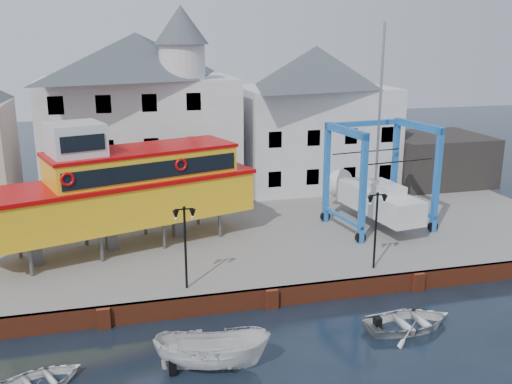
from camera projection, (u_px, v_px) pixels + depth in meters
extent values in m
plane|color=black|center=(271.00, 308.00, 28.15)|extent=(140.00, 140.00, 0.00)
cube|color=slate|center=(227.00, 228.00, 38.29)|extent=(44.00, 22.00, 1.00)
cube|color=maroon|center=(271.00, 297.00, 28.13)|extent=(44.00, 0.25, 1.00)
cube|color=maroon|center=(104.00, 318.00, 26.06)|extent=(0.60, 0.36, 1.00)
cube|color=maroon|center=(272.00, 299.00, 27.97)|extent=(0.60, 0.36, 1.00)
cube|color=maroon|center=(418.00, 282.00, 29.88)|extent=(0.60, 0.36, 1.00)
cube|color=silver|center=(141.00, 139.00, 42.78)|extent=(14.00, 8.00, 9.00)
pyramid|color=#3D454B|center=(136.00, 55.00, 41.15)|extent=(14.00, 8.00, 3.20)
cube|color=black|center=(64.00, 194.00, 38.54)|extent=(1.00, 0.08, 1.20)
cube|color=black|center=(110.00, 192.00, 39.25)|extent=(1.00, 0.08, 1.20)
cube|color=black|center=(154.00, 189.00, 39.97)|extent=(1.00, 0.08, 1.20)
cube|color=black|center=(196.00, 186.00, 40.68)|extent=(1.00, 0.08, 1.20)
cube|color=black|center=(60.00, 151.00, 37.74)|extent=(1.00, 0.08, 1.20)
cube|color=black|center=(107.00, 149.00, 38.45)|extent=(1.00, 0.08, 1.20)
cube|color=black|center=(152.00, 147.00, 39.17)|extent=(1.00, 0.08, 1.20)
cube|color=black|center=(195.00, 145.00, 39.88)|extent=(1.00, 0.08, 1.20)
cube|color=black|center=(56.00, 105.00, 36.94)|extent=(1.00, 0.08, 1.20)
cube|color=black|center=(103.00, 104.00, 37.66)|extent=(1.00, 0.08, 1.20)
cube|color=black|center=(149.00, 103.00, 38.37)|extent=(1.00, 0.08, 1.20)
cube|color=black|center=(194.00, 102.00, 39.09)|extent=(1.00, 0.08, 1.20)
cylinder|color=silver|center=(182.00, 62.00, 39.73)|extent=(3.20, 3.20, 2.40)
cone|color=#3D454B|center=(181.00, 25.00, 39.07)|extent=(3.80, 3.80, 2.60)
cube|color=silver|center=(314.00, 136.00, 46.72)|extent=(12.00, 8.00, 8.00)
pyramid|color=#3D454B|center=(316.00, 66.00, 45.23)|extent=(12.00, 8.00, 3.20)
cube|color=black|center=(275.00, 179.00, 42.58)|extent=(1.00, 0.08, 1.20)
cube|color=black|center=(313.00, 177.00, 43.30)|extent=(1.00, 0.08, 1.20)
cube|color=black|center=(349.00, 175.00, 44.01)|extent=(1.00, 0.08, 1.20)
cube|color=black|center=(385.00, 172.00, 44.73)|extent=(1.00, 0.08, 1.20)
cube|color=black|center=(275.00, 140.00, 41.78)|extent=(1.00, 0.08, 1.20)
cube|color=black|center=(314.00, 138.00, 42.50)|extent=(1.00, 0.08, 1.20)
cube|color=black|center=(351.00, 136.00, 43.21)|extent=(1.00, 0.08, 1.20)
cube|color=black|center=(387.00, 135.00, 43.93)|extent=(1.00, 0.08, 1.20)
cube|color=black|center=(434.00, 159.00, 47.76)|extent=(8.00, 7.00, 4.00)
cylinder|color=black|center=(186.00, 250.00, 27.52)|extent=(0.12, 0.12, 4.00)
cube|color=black|center=(184.00, 209.00, 26.97)|extent=(0.90, 0.06, 0.06)
sphere|color=black|center=(184.00, 208.00, 26.96)|extent=(0.16, 0.16, 0.16)
cone|color=black|center=(176.00, 215.00, 26.95)|extent=(0.32, 0.32, 0.45)
sphere|color=silver|center=(176.00, 219.00, 27.00)|extent=(0.18, 0.18, 0.18)
cone|color=black|center=(193.00, 214.00, 27.14)|extent=(0.32, 0.32, 0.45)
sphere|color=silver|center=(193.00, 217.00, 27.19)|extent=(0.18, 0.18, 0.18)
cylinder|color=black|center=(375.00, 233.00, 29.91)|extent=(0.12, 0.12, 4.00)
cube|color=black|center=(378.00, 195.00, 29.36)|extent=(0.90, 0.06, 0.06)
sphere|color=black|center=(378.00, 194.00, 29.34)|extent=(0.16, 0.16, 0.16)
cone|color=black|center=(370.00, 201.00, 29.34)|extent=(0.32, 0.32, 0.45)
sphere|color=silver|center=(370.00, 204.00, 29.38)|extent=(0.18, 0.18, 0.18)
cone|color=black|center=(384.00, 199.00, 29.53)|extent=(0.32, 0.32, 0.45)
sphere|color=silver|center=(384.00, 203.00, 29.58)|extent=(0.18, 0.18, 0.18)
cylinder|color=#59595E|center=(31.00, 262.00, 29.21)|extent=(0.25, 0.25, 1.58)
cylinder|color=#59595E|center=(20.00, 244.00, 31.61)|extent=(0.25, 0.25, 1.58)
cylinder|color=#59595E|center=(102.00, 248.00, 31.11)|extent=(0.25, 0.25, 1.58)
cylinder|color=#59595E|center=(86.00, 233.00, 33.51)|extent=(0.25, 0.25, 1.58)
cylinder|color=#59595E|center=(164.00, 236.00, 33.01)|extent=(0.25, 0.25, 1.58)
cylinder|color=#59595E|center=(145.00, 222.00, 35.41)|extent=(0.25, 0.25, 1.58)
cylinder|color=#59595E|center=(220.00, 225.00, 34.91)|extent=(0.25, 0.25, 1.58)
cylinder|color=#59595E|center=(198.00, 212.00, 37.32)|extent=(0.25, 0.25, 1.58)
cube|color=#59595E|center=(35.00, 251.00, 30.68)|extent=(0.76, 0.70, 1.58)
cube|color=#59595E|center=(111.00, 237.00, 32.86)|extent=(0.76, 0.70, 1.58)
cube|color=#59595E|center=(178.00, 224.00, 35.03)|extent=(0.76, 0.70, 1.58)
cube|color=#FDBB0A|center=(127.00, 201.00, 32.88)|extent=(15.26, 8.37, 2.32)
cube|color=#B20506|center=(126.00, 180.00, 32.54)|extent=(15.61, 8.63, 0.23)
cube|color=#FDBB0A|center=(142.00, 165.00, 32.89)|extent=(11.12, 6.66, 1.68)
cube|color=black|center=(155.00, 171.00, 31.40)|extent=(9.63, 3.19, 0.95)
cube|color=black|center=(131.00, 159.00, 34.36)|extent=(9.63, 3.19, 0.95)
cube|color=#B20506|center=(142.00, 149.00, 32.64)|extent=(11.35, 6.83, 0.19)
cube|color=silver|center=(75.00, 141.00, 30.51)|extent=(3.45, 3.45, 1.92)
cube|color=black|center=(83.00, 143.00, 29.35)|extent=(2.21, 0.77, 0.84)
torus|color=#B20506|center=(67.00, 179.00, 28.87)|extent=(0.75, 0.37, 0.74)
torus|color=#B20506|center=(181.00, 165.00, 32.13)|extent=(0.75, 0.37, 0.74)
cube|color=#12519F|center=(363.00, 190.00, 33.26)|extent=(0.37, 0.37, 6.59)
cylinder|color=black|center=(360.00, 237.00, 34.05)|extent=(0.68, 0.32, 0.66)
cube|color=#12519F|center=(327.00, 173.00, 37.17)|extent=(0.37, 0.37, 6.59)
cylinder|color=black|center=(325.00, 217.00, 37.96)|extent=(0.68, 0.32, 0.66)
cube|color=#12519F|center=(437.00, 181.00, 35.18)|extent=(0.37, 0.37, 6.59)
cylinder|color=black|center=(433.00, 227.00, 35.97)|extent=(0.68, 0.32, 0.66)
cube|color=#12519F|center=(395.00, 167.00, 39.09)|extent=(0.37, 0.37, 6.59)
cylinder|color=black|center=(392.00, 208.00, 39.88)|extent=(0.68, 0.32, 0.66)
cube|color=#12519F|center=(346.00, 131.00, 34.38)|extent=(0.96, 4.71, 0.46)
cube|color=#12519F|center=(342.00, 217.00, 35.84)|extent=(0.86, 4.69, 0.20)
cube|color=#12519F|center=(418.00, 126.00, 36.31)|extent=(0.96, 4.71, 0.46)
cube|color=#12519F|center=(412.00, 208.00, 37.76)|extent=(0.86, 4.69, 0.20)
cube|color=#12519F|center=(364.00, 123.00, 37.30)|extent=(5.64, 1.08, 0.33)
cube|color=silver|center=(379.00, 201.00, 36.60)|extent=(3.09, 7.28, 1.51)
cone|color=silver|center=(345.00, 186.00, 40.34)|extent=(2.35, 1.78, 2.16)
cube|color=#59595E|center=(378.00, 217.00, 36.89)|extent=(0.45, 1.71, 0.66)
cube|color=silver|center=(384.00, 188.00, 35.91)|extent=(1.87, 3.00, 0.56)
cylinder|color=#99999E|center=(380.00, 108.00, 35.45)|extent=(0.18, 0.18, 10.35)
cube|color=black|center=(397.00, 162.00, 34.30)|extent=(5.02, 0.80, 0.05)
cube|color=black|center=(367.00, 152.00, 37.33)|extent=(5.02, 0.80, 0.05)
imported|color=silver|center=(212.00, 369.00, 22.99)|extent=(4.99, 2.88, 1.81)
imported|color=silver|center=(409.00, 328.00, 26.20)|extent=(4.43, 3.30, 0.88)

